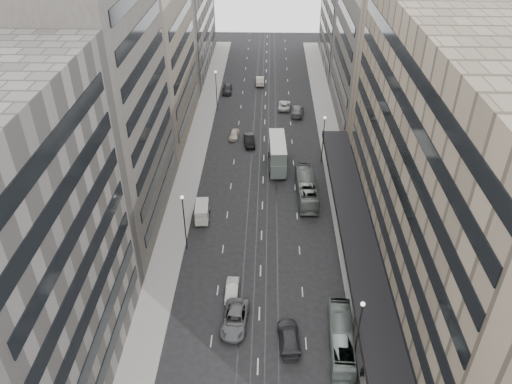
# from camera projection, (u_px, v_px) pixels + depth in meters

# --- Properties ---
(ground) EXTENTS (220.00, 220.00, 0.00)m
(ground) POSITION_uv_depth(u_px,v_px,m) (259.00, 320.00, 55.03)
(ground) COLOR black
(ground) RESTS_ON ground
(sidewalk_right) EXTENTS (4.00, 125.00, 0.15)m
(sidewalk_right) POSITION_uv_depth(u_px,v_px,m) (333.00, 154.00, 85.87)
(sidewalk_right) COLOR gray
(sidewalk_right) RESTS_ON ground
(sidewalk_left) EXTENTS (4.00, 125.00, 0.15)m
(sidewalk_left) POSITION_uv_depth(u_px,v_px,m) (195.00, 152.00, 86.41)
(sidewalk_left) COLOR gray
(sidewalk_left) RESTS_ON ground
(department_store) EXTENTS (19.20, 60.00, 30.00)m
(department_store) POSITION_uv_depth(u_px,v_px,m) (463.00, 170.00, 52.88)
(department_store) COLOR gray
(department_store) RESTS_ON ground
(building_right_mid) EXTENTS (15.00, 28.00, 24.00)m
(building_right_mid) POSITION_uv_depth(u_px,v_px,m) (383.00, 59.00, 91.07)
(building_right_mid) COLOR #443F3B
(building_right_mid) RESTS_ON ground
(building_right_far) EXTENTS (15.00, 32.00, 28.00)m
(building_right_far) POSITION_uv_depth(u_px,v_px,m) (360.00, 7.00, 114.88)
(building_right_far) COLOR slate
(building_right_far) RESTS_ON ground
(building_left_b) EXTENTS (15.00, 26.00, 34.00)m
(building_left_b) POSITION_uv_depth(u_px,v_px,m) (90.00, 105.00, 61.84)
(building_left_b) COLOR #443F3B
(building_left_b) RESTS_ON ground
(building_left_c) EXTENTS (15.00, 28.00, 25.00)m
(building_left_c) POSITION_uv_depth(u_px,v_px,m) (142.00, 65.00, 86.78)
(building_left_c) COLOR #696051
(building_left_c) RESTS_ON ground
(building_left_d) EXTENTS (15.00, 38.00, 28.00)m
(building_left_d) POSITION_uv_depth(u_px,v_px,m) (173.00, 9.00, 113.36)
(building_left_d) COLOR slate
(building_left_d) RESTS_ON ground
(lamp_right_near) EXTENTS (0.44, 0.44, 8.32)m
(lamp_right_near) POSITION_uv_depth(u_px,v_px,m) (359.00, 325.00, 47.76)
(lamp_right_near) COLOR #262628
(lamp_right_near) RESTS_ON ground
(lamp_right_far) EXTENTS (0.44, 0.44, 8.32)m
(lamp_right_far) POSITION_uv_depth(u_px,v_px,m) (324.00, 134.00, 80.99)
(lamp_right_far) COLOR #262628
(lamp_right_far) RESTS_ON ground
(lamp_left_near) EXTENTS (0.44, 0.44, 8.32)m
(lamp_left_near) POSITION_uv_depth(u_px,v_px,m) (184.00, 216.00, 62.32)
(lamp_left_near) COLOR #262628
(lamp_left_near) RESTS_ON ground
(lamp_left_far) EXTENTS (0.44, 0.44, 8.32)m
(lamp_left_far) POSITION_uv_depth(u_px,v_px,m) (216.00, 86.00, 98.04)
(lamp_left_far) COLOR #262628
(lamp_left_far) RESTS_ON ground
(bus_near) EXTENTS (2.80, 9.88, 2.72)m
(bus_near) POSITION_uv_depth(u_px,v_px,m) (341.00, 339.00, 51.23)
(bus_near) COLOR gray
(bus_near) RESTS_ON ground
(bus_far) EXTENTS (2.92, 11.02, 3.05)m
(bus_far) POSITION_uv_depth(u_px,v_px,m) (306.00, 188.00, 74.34)
(bus_far) COLOR gray
(bus_far) RESTS_ON ground
(double_decker) EXTENTS (3.05, 9.06, 4.91)m
(double_decker) POSITION_uv_depth(u_px,v_px,m) (277.00, 153.00, 80.89)
(double_decker) COLOR slate
(double_decker) RESTS_ON ground
(panel_van) EXTENTS (2.18, 4.09, 2.51)m
(panel_van) POSITION_uv_depth(u_px,v_px,m) (202.00, 212.00, 69.66)
(panel_van) COLOR beige
(panel_van) RESTS_ON ground
(sedan_1) EXTENTS (1.50, 4.06, 1.33)m
(sedan_1) POSITION_uv_depth(u_px,v_px,m) (232.00, 290.00, 57.99)
(sedan_1) COLOR silver
(sedan_1) RESTS_ON ground
(sedan_2) EXTENTS (3.20, 6.07, 1.63)m
(sedan_2) POSITION_uv_depth(u_px,v_px,m) (235.00, 319.00, 54.11)
(sedan_2) COLOR slate
(sedan_2) RESTS_ON ground
(sedan_3) EXTENTS (2.61, 5.60, 1.58)m
(sedan_3) POSITION_uv_depth(u_px,v_px,m) (289.00, 337.00, 52.13)
(sedan_3) COLOR #2B2B2D
(sedan_3) RESTS_ON ground
(sedan_4) EXTENTS (1.94, 4.11, 1.36)m
(sedan_4) POSITION_uv_depth(u_px,v_px,m) (234.00, 135.00, 90.63)
(sedan_4) COLOR beige
(sedan_4) RESTS_ON ground
(sedan_5) EXTENTS (2.37, 5.09, 1.62)m
(sedan_5) POSITION_uv_depth(u_px,v_px,m) (249.00, 140.00, 88.54)
(sedan_5) COLOR black
(sedan_5) RESTS_ON ground
(sedan_6) EXTENTS (2.68, 5.18, 1.40)m
(sedan_6) POSITION_uv_depth(u_px,v_px,m) (284.00, 105.00, 101.39)
(sedan_6) COLOR silver
(sedan_6) RESTS_ON ground
(sedan_7) EXTENTS (2.77, 5.79, 1.63)m
(sedan_7) POSITION_uv_depth(u_px,v_px,m) (297.00, 111.00, 98.90)
(sedan_7) COLOR #5E5E60
(sedan_7) RESTS_ON ground
(sedan_8) EXTENTS (2.06, 5.03, 1.71)m
(sedan_8) POSITION_uv_depth(u_px,v_px,m) (227.00, 89.00, 108.30)
(sedan_8) COLOR #28282A
(sedan_8) RESTS_ON ground
(sedan_9) EXTENTS (1.93, 5.16, 1.68)m
(sedan_9) POSITION_uv_depth(u_px,v_px,m) (260.00, 81.00, 112.30)
(sedan_9) COLOR #B0A392
(sedan_9) RESTS_ON ground
(pedestrian) EXTENTS (0.65, 0.50, 1.60)m
(pedestrian) POSITION_uv_depth(u_px,v_px,m) (362.00, 371.00, 48.43)
(pedestrian) COLOR black
(pedestrian) RESTS_ON sidewalk_right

